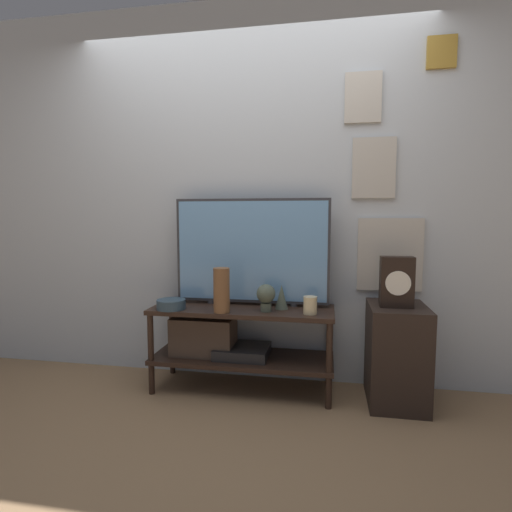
{
  "coord_description": "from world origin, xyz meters",
  "views": [
    {
      "loc": [
        0.57,
        -2.35,
        1.19
      ],
      "look_at": [
        0.09,
        0.25,
        0.93
      ],
      "focal_mm": 28.0,
      "sensor_mm": 36.0,
      "label": 1
    }
  ],
  "objects_px": {
    "vase_slim_bronze": "(282,297)",
    "mantel_clock": "(397,282)",
    "candle_jar": "(310,305)",
    "television": "(252,251)",
    "vase_wide_bowl": "(171,304)",
    "decorative_bust": "(266,295)",
    "vase_tall_ceramic": "(222,290)"
  },
  "relations": [
    {
      "from": "vase_wide_bowl",
      "to": "mantel_clock",
      "type": "xyz_separation_m",
      "value": [
        1.45,
        0.07,
        0.18
      ]
    },
    {
      "from": "television",
      "to": "vase_slim_bronze",
      "type": "distance_m",
      "value": 0.38
    },
    {
      "from": "candle_jar",
      "to": "mantel_clock",
      "type": "xyz_separation_m",
      "value": [
        0.53,
        0.05,
        0.16
      ]
    },
    {
      "from": "decorative_bust",
      "to": "vase_slim_bronze",
      "type": "bearing_deg",
      "value": 44.27
    },
    {
      "from": "vase_wide_bowl",
      "to": "mantel_clock",
      "type": "relative_size",
      "value": 0.61
    },
    {
      "from": "vase_slim_bronze",
      "to": "vase_tall_ceramic",
      "type": "height_order",
      "value": "vase_tall_ceramic"
    },
    {
      "from": "vase_wide_bowl",
      "to": "candle_jar",
      "type": "relative_size",
      "value": 1.7
    },
    {
      "from": "vase_slim_bronze",
      "to": "decorative_bust",
      "type": "relative_size",
      "value": 0.9
    },
    {
      "from": "decorative_bust",
      "to": "vase_wide_bowl",
      "type": "bearing_deg",
      "value": -175.94
    },
    {
      "from": "television",
      "to": "decorative_bust",
      "type": "relative_size",
      "value": 5.98
    },
    {
      "from": "vase_tall_ceramic",
      "to": "candle_jar",
      "type": "relative_size",
      "value": 2.57
    },
    {
      "from": "television",
      "to": "vase_wide_bowl",
      "type": "height_order",
      "value": "television"
    },
    {
      "from": "vase_slim_bronze",
      "to": "candle_jar",
      "type": "xyz_separation_m",
      "value": [
        0.2,
        -0.11,
        -0.03
      ]
    },
    {
      "from": "candle_jar",
      "to": "decorative_bust",
      "type": "relative_size",
      "value": 0.62
    },
    {
      "from": "television",
      "to": "candle_jar",
      "type": "bearing_deg",
      "value": -25.11
    },
    {
      "from": "vase_tall_ceramic",
      "to": "decorative_bust",
      "type": "xyz_separation_m",
      "value": [
        0.28,
        0.07,
        -0.04
      ]
    },
    {
      "from": "television",
      "to": "vase_tall_ceramic",
      "type": "distance_m",
      "value": 0.37
    },
    {
      "from": "television",
      "to": "vase_slim_bronze",
      "type": "bearing_deg",
      "value": -21.66
    },
    {
      "from": "television",
      "to": "vase_tall_ceramic",
      "type": "height_order",
      "value": "television"
    },
    {
      "from": "candle_jar",
      "to": "television",
      "type": "bearing_deg",
      "value": 154.89
    },
    {
      "from": "television",
      "to": "candle_jar",
      "type": "xyz_separation_m",
      "value": [
        0.42,
        -0.19,
        -0.32
      ]
    },
    {
      "from": "vase_slim_bronze",
      "to": "mantel_clock",
      "type": "height_order",
      "value": "mantel_clock"
    },
    {
      "from": "candle_jar",
      "to": "mantel_clock",
      "type": "relative_size",
      "value": 0.36
    },
    {
      "from": "vase_slim_bronze",
      "to": "mantel_clock",
      "type": "xyz_separation_m",
      "value": [
        0.72,
        -0.06,
        0.13
      ]
    },
    {
      "from": "vase_slim_bronze",
      "to": "mantel_clock",
      "type": "distance_m",
      "value": 0.74
    },
    {
      "from": "vase_tall_ceramic",
      "to": "decorative_bust",
      "type": "distance_m",
      "value": 0.29
    },
    {
      "from": "television",
      "to": "candle_jar",
      "type": "distance_m",
      "value": 0.56
    },
    {
      "from": "decorative_bust",
      "to": "mantel_clock",
      "type": "distance_m",
      "value": 0.82
    },
    {
      "from": "television",
      "to": "vase_wide_bowl",
      "type": "bearing_deg",
      "value": -156.3
    },
    {
      "from": "vase_tall_ceramic",
      "to": "mantel_clock",
      "type": "height_order",
      "value": "mantel_clock"
    },
    {
      "from": "decorative_bust",
      "to": "candle_jar",
      "type": "bearing_deg",
      "value": -3.57
    },
    {
      "from": "vase_slim_bronze",
      "to": "decorative_bust",
      "type": "height_order",
      "value": "decorative_bust"
    }
  ]
}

